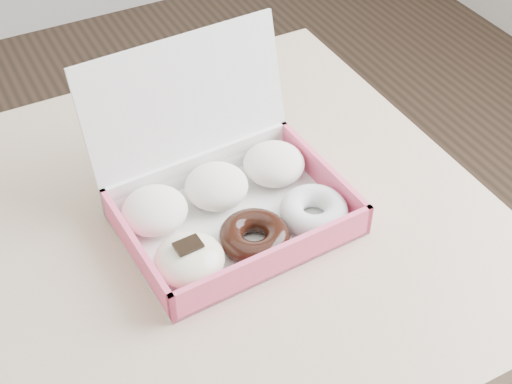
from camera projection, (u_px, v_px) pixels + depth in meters
name	position (u px, v px, depth m)	size (l,w,h in m)	color
table	(86.00, 302.00, 1.02)	(1.20, 0.80, 0.75)	tan
donut_box	(226.00, 199.00, 1.01)	(0.33, 0.30, 0.23)	white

